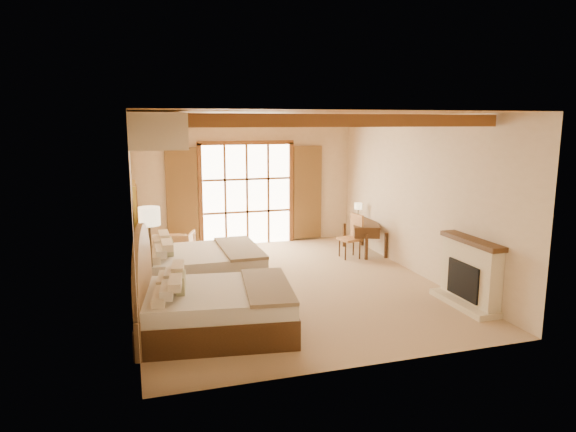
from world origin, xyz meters
name	(u,v)px	position (x,y,z in m)	size (l,w,h in m)	color
floor	(287,284)	(0.00, 0.00, 0.00)	(7.00, 7.00, 0.00)	tan
wall_back	(246,181)	(0.00, 3.50, 1.60)	(5.50, 5.50, 0.00)	beige
wall_left	(133,209)	(-2.75, 0.00, 1.60)	(7.00, 7.00, 0.00)	beige
wall_right	(417,195)	(2.75, 0.00, 1.60)	(7.00, 7.00, 0.00)	beige
ceiling	(287,114)	(0.00, 0.00, 3.20)	(7.00, 7.00, 0.00)	#B1743E
ceiling_beams	(287,121)	(0.00, 0.00, 3.08)	(5.39, 4.60, 0.18)	brown
french_doors	(247,195)	(0.00, 3.44, 1.25)	(3.95, 0.08, 2.60)	white
fireplace	(469,276)	(2.60, -2.00, 0.51)	(0.46, 1.40, 1.16)	beige
painting	(135,207)	(-2.70, -0.75, 1.75)	(0.06, 0.95, 0.75)	#EFD14E
canopy_valance	(156,131)	(-2.40, -2.00, 2.95)	(0.70, 1.40, 0.45)	beige
bed_near	(206,305)	(-1.80, -1.89, 0.44)	(2.41, 1.94, 1.45)	#4B2E1B
bed_far	(190,264)	(-1.80, 0.28, 0.46)	(2.30, 1.80, 1.51)	#4B2E1B
nightstand	(156,296)	(-2.45, -0.79, 0.27)	(0.45, 0.45, 0.54)	#4B2E1B
floor_lamp	(149,223)	(-2.50, -0.51, 1.44)	(0.36, 0.36, 1.70)	#3D2F1C
armchair	(177,245)	(-1.83, 2.46, 0.32)	(0.68, 0.70, 0.64)	tan
ottoman	(216,253)	(-1.04, 1.98, 0.19)	(0.51, 0.51, 0.37)	#A2864B
desk	(364,236)	(2.47, 1.80, 0.39)	(1.01, 1.48, 0.73)	#4B2E1B
desk_chair	(351,244)	(1.95, 1.42, 0.31)	(0.52, 0.52, 1.00)	#B57F40
desk_lamp	(358,207)	(2.52, 2.28, 1.02)	(0.19, 0.19, 0.37)	#3D2F1C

